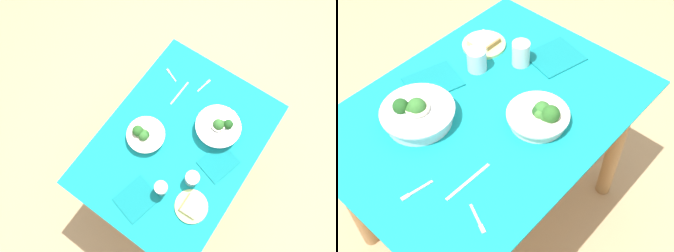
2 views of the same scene
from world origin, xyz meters
TOP-DOWN VIEW (x-y plane):
  - ground_plane at (0.00, 0.00)m, footprint 6.00×6.00m
  - dining_table at (0.00, 0.00)m, footprint 1.14×0.84m
  - broccoli_bowl_far at (-0.20, 0.14)m, footprint 0.26×0.26m
  - broccoli_bowl_near at (0.08, -0.18)m, footprint 0.22×0.22m
  - bread_side_plate at (0.25, 0.25)m, footprint 0.18×0.18m
  - water_glass_center at (0.13, 0.18)m, footprint 0.08×0.08m
  - water_glass_side at (0.27, 0.07)m, footprint 0.07×0.07m
  - fork_by_far_bowl at (-0.40, -0.07)m, footprint 0.11×0.03m
  - fork_by_near_bowl at (-0.34, -0.29)m, footprint 0.05×0.10m
  - table_knife_left at (-0.26, -0.17)m, footprint 0.18×0.02m
  - napkin_folded_upper at (0.39, -0.01)m, footprint 0.23×0.21m
  - napkin_folded_lower at (-0.03, 0.25)m, footprint 0.23×0.21m

SIDE VIEW (x-z plane):
  - ground_plane at x=0.00m, z-range 0.00..0.00m
  - dining_table at x=0.00m, z-range 0.23..0.97m
  - table_knife_left at x=-0.26m, z-range 0.74..0.74m
  - fork_by_near_bowl at x=-0.34m, z-range 0.74..0.74m
  - fork_by_far_bowl at x=-0.40m, z-range 0.74..0.74m
  - napkin_folded_upper at x=0.39m, z-range 0.74..0.74m
  - napkin_folded_lower at x=-0.03m, z-range 0.74..0.74m
  - bread_side_plate at x=0.25m, z-range 0.73..0.77m
  - broccoli_bowl_near at x=0.08m, z-range 0.72..0.82m
  - broccoli_bowl_far at x=-0.20m, z-range 0.72..0.83m
  - water_glass_center at x=0.13m, z-range 0.74..0.83m
  - water_glass_side at x=0.27m, z-range 0.74..0.84m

